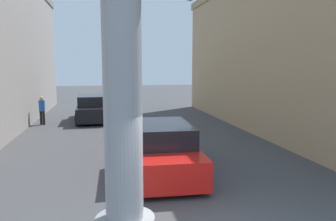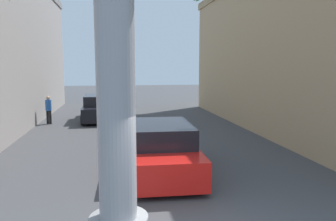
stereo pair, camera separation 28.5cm
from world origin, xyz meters
TOP-DOWN VIEW (x-y plane):
  - ground_plane at (0.00, 10.00)m, footprint 86.98×86.98m
  - building_right at (9.75, 10.64)m, footprint 8.83×21.09m
  - street_lamp at (5.49, 5.88)m, footprint 2.53×0.28m
  - traffic_light_mast at (-4.29, 5.14)m, footprint 5.11×0.32m
  - car_lead at (-0.05, 4.62)m, footprint 2.21×4.83m
  - car_far at (-2.44, 15.37)m, footprint 2.11×4.83m
  - palm_tree_far_right at (6.41, 19.83)m, footprint 3.46×3.38m
  - pedestrian_far_left at (-5.28, 14.33)m, footprint 0.47×0.47m

SIDE VIEW (x-z plane):
  - ground_plane at x=0.00m, z-range 0.00..0.00m
  - car_far at x=-2.44m, z-range -0.04..1.52m
  - car_lead at x=-0.05m, z-range -0.04..1.52m
  - pedestrian_far_left at x=-5.28m, z-range 0.13..1.77m
  - traffic_light_mast at x=-4.29m, z-range 1.18..6.79m
  - street_lamp at x=5.49m, z-range 0.74..7.36m
  - building_right at x=9.75m, z-range 0.01..8.33m
  - palm_tree_far_right at x=6.41m, z-range 1.42..10.66m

